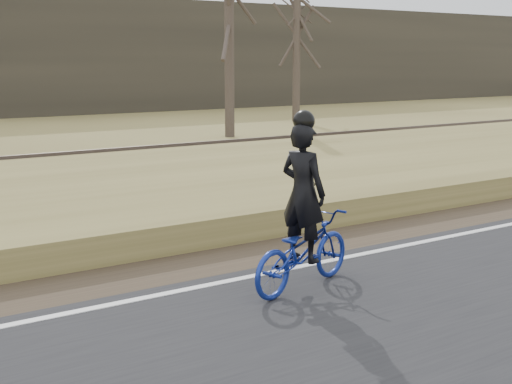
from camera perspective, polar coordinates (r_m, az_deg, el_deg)
cyclist at (r=8.67m, az=3.75°, el=-3.30°), size 1.88×1.08×2.18m
bare_tree_right at (r=26.24m, az=-2.17°, el=13.41°), size 0.36×0.36×8.23m
bare_tree_far_right at (r=32.78m, az=3.28°, el=11.93°), size 0.36×0.36×7.19m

